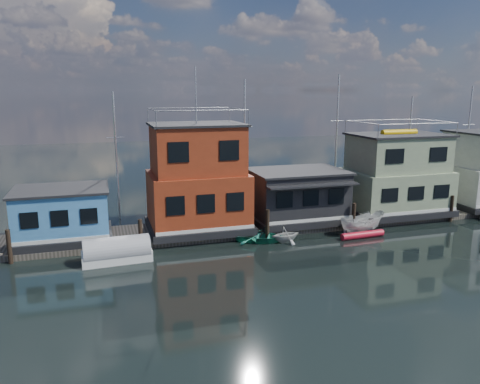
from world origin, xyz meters
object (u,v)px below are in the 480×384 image
object	(u,v)px
houseboat_dark	(297,196)
motorboat	(362,223)
houseboat_green	(396,176)
houseboat_blue	(62,215)
dinghy_white	(285,234)
red_kayak	(363,235)
houseboat_red	(198,180)
tarp_runabout	(117,252)
dinghy_teal	(260,236)

from	to	relation	value
houseboat_dark	motorboat	distance (m)	5.43
houseboat_green	motorboat	distance (m)	6.83
houseboat_blue	dinghy_white	bearing A→B (deg)	-14.28
red_kayak	dinghy_white	xyz separation A→B (m)	(-5.75, 0.76, 0.32)
houseboat_red	motorboat	world-z (taller)	houseboat_red
tarp_runabout	red_kayak	world-z (taller)	tarp_runabout
houseboat_red	houseboat_dark	world-z (taller)	houseboat_red
dinghy_white	dinghy_teal	size ratio (longest dim) A/B	0.60
houseboat_blue	red_kayak	size ratio (longest dim) A/B	1.86
houseboat_red	dinghy_white	distance (m)	7.56
houseboat_dark	tarp_runabout	size ratio (longest dim) A/B	1.70
dinghy_teal	houseboat_red	bearing A→B (deg)	76.58
tarp_runabout	dinghy_teal	world-z (taller)	tarp_runabout
houseboat_dark	red_kayak	size ratio (longest dim) A/B	2.15
motorboat	houseboat_green	bearing A→B (deg)	-66.99
houseboat_blue	houseboat_red	size ratio (longest dim) A/B	0.54
houseboat_red	houseboat_dark	distance (m)	8.18
houseboat_green	red_kayak	xyz separation A→B (m)	(-5.75, -4.58, -3.30)
houseboat_green	dinghy_white	size ratio (longest dim) A/B	3.87
houseboat_blue	houseboat_green	xyz separation A→B (m)	(26.50, 0.00, 1.34)
houseboat_blue	dinghy_white	distance (m)	15.56
red_kayak	dinghy_teal	distance (m)	7.54
houseboat_red	red_kayak	world-z (taller)	houseboat_red
houseboat_blue	dinghy_white	size ratio (longest dim) A/B	2.95
houseboat_dark	tarp_runabout	world-z (taller)	houseboat_dark
tarp_runabout	dinghy_teal	xyz separation A→B (m)	(9.97, 1.17, -0.27)
houseboat_red	red_kayak	distance (m)	12.74
houseboat_blue	red_kayak	xyz separation A→B (m)	(20.75, -4.58, -1.95)
tarp_runabout	motorboat	size ratio (longest dim) A/B	1.07
houseboat_blue	tarp_runabout	distance (m)	5.71
houseboat_red	motorboat	distance (m)	12.78
tarp_runabout	motorboat	xyz separation A→B (m)	(17.96, 0.83, 0.14)
motorboat	houseboat_blue	bearing A→B (deg)	69.56
houseboat_red	tarp_runabout	distance (m)	8.26
houseboat_dark	red_kayak	distance (m)	6.00
red_kayak	motorboat	bearing A→B (deg)	58.26
dinghy_white	dinghy_teal	distance (m)	1.79
dinghy_white	houseboat_green	bearing A→B (deg)	-79.56
houseboat_blue	tarp_runabout	xyz separation A→B (m)	(3.37, -4.33, -1.56)
houseboat_red	dinghy_white	bearing A→B (deg)	-34.80
houseboat_red	dinghy_white	xyz separation A→B (m)	(5.49, -3.82, -3.53)
houseboat_blue	motorboat	size ratio (longest dim) A/B	1.58
houseboat_red	red_kayak	size ratio (longest dim) A/B	3.45
tarp_runabout	dinghy_teal	distance (m)	10.04
houseboat_dark	tarp_runabout	bearing A→B (deg)	-163.02
motorboat	dinghy_teal	distance (m)	8.01
houseboat_blue	motorboat	world-z (taller)	houseboat_blue
motorboat	dinghy_teal	world-z (taller)	motorboat
houseboat_green	dinghy_white	bearing A→B (deg)	-161.65
houseboat_blue	dinghy_teal	xyz separation A→B (m)	(13.34, -3.17, -1.83)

